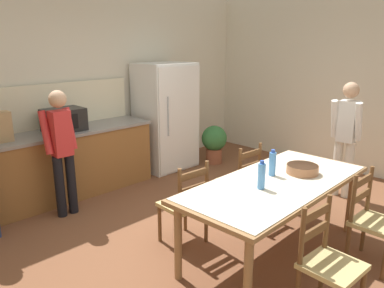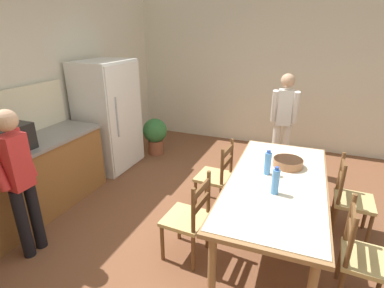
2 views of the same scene
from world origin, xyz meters
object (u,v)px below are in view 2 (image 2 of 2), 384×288
microwave (5,140)px  person_by_table (283,118)px  person_at_counter (19,178)px  bottle_off_centre (268,163)px  potted_plant (155,134)px  refrigerator (109,116)px  serving_bowl (288,162)px  chair_side_near_left (363,258)px  bottle_near_centre (275,181)px  chair_side_near_right (350,199)px  chair_side_far_right (216,176)px  dining_table (276,187)px  chair_side_far_left (189,218)px

microwave → person_by_table: (2.66, -2.66, -0.19)m
person_at_counter → microwave: bearing=-30.5°
bottle_off_centre → potted_plant: (1.65, 2.24, -0.51)m
refrigerator → person_by_table: refrigerator is taller
serving_bowl → chair_side_near_left: chair_side_near_left is taller
bottle_near_centre → person_at_counter: size_ratio=0.18×
refrigerator → potted_plant: (0.73, -0.43, -0.49)m
refrigerator → person_at_counter: size_ratio=1.13×
refrigerator → bottle_off_centre: 2.83m
potted_plant → person_by_table: bearing=-86.0°
bottle_near_centre → serving_bowl: 0.65m
chair_side_near_right → bottle_near_centre: bearing=136.9°
person_by_table → microwave: bearing=-50.2°
chair_side_far_right → bottle_near_centre: bearing=50.0°
person_at_counter → chair_side_far_right: bearing=-135.0°
microwave → chair_side_near_right: (1.25, -3.57, -0.63)m
chair_side_near_right → chair_side_near_left: (-0.96, -0.02, 0.00)m
dining_table → bottle_near_centre: 0.33m
microwave → potted_plant: microwave is taller
dining_table → chair_side_near_right: (0.50, -0.76, -0.26)m
serving_bowl → chair_side_far_right: (0.09, 0.84, -0.38)m
chair_side_far_left → person_by_table: person_by_table is taller
refrigerator → serving_bowl: (-0.65, -2.86, -0.05)m
microwave → person_by_table: person_by_table is taller
refrigerator → chair_side_near_right: (-0.53, -3.55, -0.43)m
refrigerator → microwave: 1.78m
microwave → chair_side_far_right: microwave is taller
person_at_counter → chair_side_near_right: bearing=-153.1°
chair_side_near_left → person_at_counter: bearing=104.2°
person_by_table → serving_bowl: bearing=2.9°
microwave → serving_bowl: bearing=-68.7°
serving_bowl → chair_side_near_left: bearing=-139.4°
serving_bowl → person_by_table: 1.55m
dining_table → potted_plant: (1.75, 2.37, -0.31)m
chair_side_near_left → bottle_off_centre: bearing=61.2°
dining_table → person_by_table: (1.91, 0.15, 0.18)m
bottle_near_centre → serving_bowl: size_ratio=0.84×
chair_side_near_right → chair_side_near_left: same height
person_by_table → potted_plant: size_ratio=2.35×
refrigerator → bottle_off_centre: (-0.92, -2.67, 0.02)m
bottle_off_centre → potted_plant: bottle_off_centre is taller
chair_side_far_right → refrigerator: bearing=-102.8°
chair_side_far_left → chair_side_near_left: bearing=94.6°
chair_side_near_left → person_at_counter: person_at_counter is taller
chair_side_near_right → chair_side_far_right: bearing=92.9°
refrigerator → bottle_near_centre: bearing=-114.7°
dining_table → bottle_off_centre: bearing=49.4°
dining_table → bottle_near_centre: (-0.27, -0.01, 0.20)m
refrigerator → person_by_table: bearing=-71.5°
bottle_off_centre → refrigerator: bearing=71.0°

